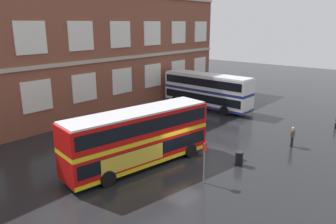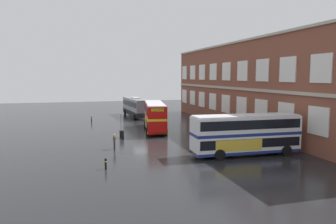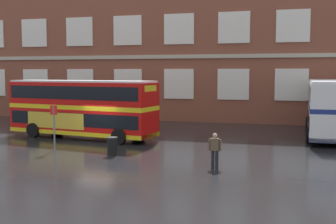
{
  "view_description": "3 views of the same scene",
  "coord_description": "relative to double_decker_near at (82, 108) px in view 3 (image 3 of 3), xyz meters",
  "views": [
    {
      "loc": [
        -17.22,
        -13.19,
        9.9
      ],
      "look_at": [
        3.53,
        4.25,
        2.41
      ],
      "focal_mm": 34.69,
      "sensor_mm": 36.0,
      "label": 1
    },
    {
      "loc": [
        43.09,
        -8.56,
        7.9
      ],
      "look_at": [
        5.43,
        2.05,
        3.54
      ],
      "focal_mm": 34.4,
      "sensor_mm": 36.0,
      "label": 2
    },
    {
      "loc": [
        11.92,
        -25.43,
        4.62
      ],
      "look_at": [
        3.49,
        4.71,
        1.76
      ],
      "focal_mm": 46.25,
      "sensor_mm": 36.0,
      "label": 3
    }
  ],
  "objects": [
    {
      "name": "station_litter_bin",
      "position": [
        4.61,
        -5.45,
        -1.63
      ],
      "size": [
        0.6,
        0.6,
        1.03
      ],
      "color": "black",
      "rests_on": "ground"
    },
    {
      "name": "ground_plane",
      "position": [
        2.13,
        -0.18,
        -2.15
      ],
      "size": [
        120.0,
        120.0,
        0.0
      ],
      "primitive_type": "plane",
      "color": "black"
    },
    {
      "name": "double_decker_middle",
      "position": [
        16.77,
        5.38,
        0.0
      ],
      "size": [
        3.12,
        11.07,
        4.07
      ],
      "color": "silver",
      "rests_on": "ground"
    },
    {
      "name": "waiting_passenger",
      "position": [
        10.67,
        -7.05,
        -1.22
      ],
      "size": [
        0.63,
        0.24,
        1.7
      ],
      "color": "black",
      "rests_on": "ground"
    },
    {
      "name": "bus_stand_flag",
      "position": [
        0.76,
        -5.03,
        -0.51
      ],
      "size": [
        0.44,
        0.1,
        2.7
      ],
      "color": "slate",
      "rests_on": "ground"
    },
    {
      "name": "double_decker_near",
      "position": [
        0.0,
        0.0,
        0.0
      ],
      "size": [
        11.27,
        4.36,
        4.07
      ],
      "color": "red",
      "rests_on": "ground"
    },
    {
      "name": "brick_terminal_building",
      "position": [
        1.55,
        15.8,
        4.21
      ],
      "size": [
        50.86,
        8.19,
        13.02
      ],
      "color": "brown",
      "rests_on": "ground"
    }
  ]
}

